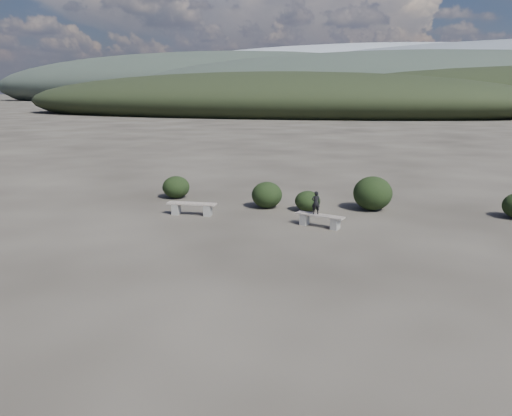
% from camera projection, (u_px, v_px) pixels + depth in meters
% --- Properties ---
extents(ground, '(1200.00, 1200.00, 0.00)m').
position_uv_depth(ground, '(216.00, 277.00, 13.20)').
color(ground, '#2B2721').
rests_on(ground, ground).
extents(bench_left, '(2.00, 0.61, 0.49)m').
position_uv_depth(bench_left, '(192.00, 208.00, 19.76)').
color(bench_left, gray).
rests_on(bench_left, ground).
extents(bench_right, '(1.86, 0.84, 0.46)m').
position_uv_depth(bench_right, '(320.00, 219.00, 18.03)').
color(bench_right, gray).
rests_on(bench_right, ground).
extents(seated_person, '(0.36, 0.30, 0.85)m').
position_uv_depth(seated_person, '(316.00, 203.00, 17.99)').
color(seated_person, black).
rests_on(seated_person, bench_right).
extents(shrub_a, '(1.24, 1.24, 1.01)m').
position_uv_depth(shrub_a, '(176.00, 187.00, 22.90)').
color(shrub_a, black).
rests_on(shrub_a, ground).
extents(shrub_b, '(1.28, 1.28, 1.10)m').
position_uv_depth(shrub_b, '(267.00, 195.00, 20.96)').
color(shrub_b, black).
rests_on(shrub_b, ground).
extents(shrub_c, '(1.04, 1.04, 0.84)m').
position_uv_depth(shrub_c, '(308.00, 201.00, 20.40)').
color(shrub_c, black).
rests_on(shrub_c, ground).
extents(shrub_d, '(1.60, 1.60, 1.40)m').
position_uv_depth(shrub_d, '(373.00, 193.00, 20.54)').
color(shrub_d, black).
rests_on(shrub_d, ground).
extents(mountain_ridges, '(500.00, 400.00, 56.00)m').
position_uv_depth(mountain_ridges, '(392.00, 82.00, 328.87)').
color(mountain_ridges, black).
rests_on(mountain_ridges, ground).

